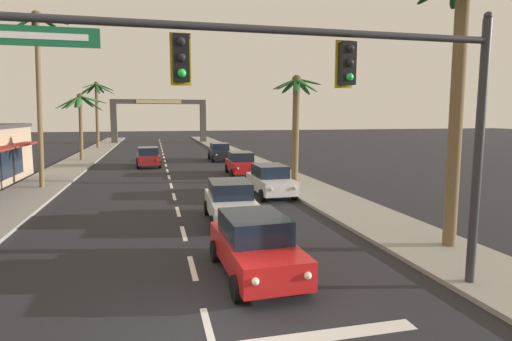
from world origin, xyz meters
name	(u,v)px	position (x,y,z in m)	size (l,w,h in m)	color
ground_plane	(210,334)	(0.00, 0.00, 0.00)	(220.00, 220.00, 0.00)	#232328
sidewalk_right	(282,176)	(7.80, 20.00, 0.07)	(3.20, 110.00, 0.14)	gray
sidewalk_left	(42,185)	(-7.80, 20.00, 0.07)	(3.20, 110.00, 0.14)	gray
lane_markings	(176,179)	(0.40, 20.87, 0.00)	(4.28, 89.18, 0.01)	silver
traffic_signal_mast	(349,91)	(3.28, 0.76, 4.91)	(10.89, 0.41, 6.80)	#2D2D33
sedan_lead_at_stop_bar	(255,245)	(1.63, 2.84, 0.85)	(2.07, 4.50, 1.68)	red
sedan_third_in_queue	(230,201)	(2.02, 8.75, 0.85)	(2.08, 4.50, 1.68)	silver
sedan_oncoming_far	(148,157)	(-1.48, 28.57, 0.85)	(2.11, 4.51, 1.68)	maroon
sedan_parked_nearest_kerb	(220,152)	(5.20, 32.03, 0.85)	(1.99, 4.47, 1.68)	black
sedan_parked_mid_kerb	(241,163)	(5.22, 21.98, 0.85)	(2.05, 4.49, 1.68)	red
sedan_parked_far_kerb	(270,180)	(5.15, 13.76, 0.85)	(1.97, 4.46, 1.68)	silver
palm_left_second	(38,62)	(-7.26, 18.86, 7.36)	(3.20, 3.17, 10.23)	brown
palm_left_third	(81,110)	(-7.53, 34.51, 4.82)	(4.62, 4.42, 6.41)	brown
palm_left_farthest	(97,102)	(-7.98, 50.16, 6.11)	(4.35, 4.51, 8.67)	brown
palm_right_nearest	(458,67)	(8.31, 3.51, 5.85)	(3.42, 3.25, 8.93)	brown
palm_right_second	(296,110)	(7.94, 17.65, 4.69)	(3.24, 3.07, 6.90)	brown
town_gateway_arch	(159,115)	(0.00, 59.67, 4.38)	(14.55, 0.90, 6.79)	#423D38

